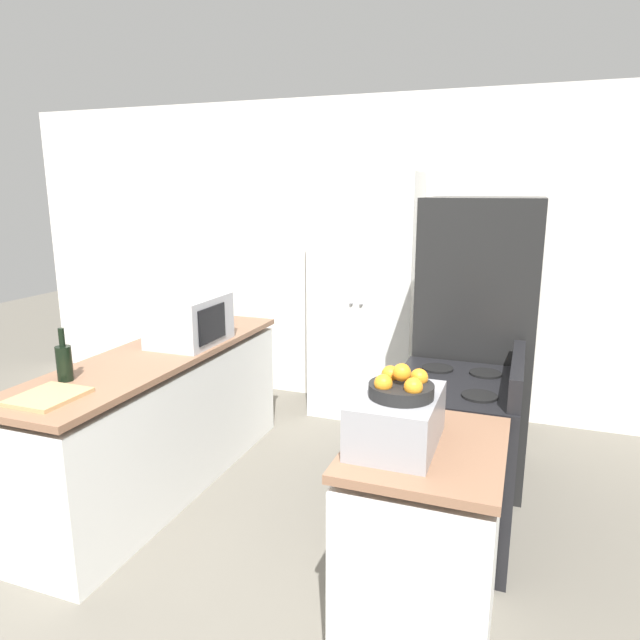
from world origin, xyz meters
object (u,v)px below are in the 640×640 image
Objects in this scene: refrigerator at (477,340)px; toaster_oven at (396,419)px; fruit_bowl at (401,386)px; wine_bottle at (64,362)px; stove at (453,459)px; pantry_cabinet at (365,298)px; microwave at (189,320)px.

toaster_oven is at bearing -95.63° from refrigerator.
toaster_oven is at bearing 135.40° from fruit_bowl.
fruit_bowl reaches higher than wine_bottle.
refrigerator is (0.02, 0.81, 0.45)m from stove.
refrigerator is 6.44× the size of wine_bottle.
pantry_cabinet is at bearing 121.21° from stove.
pantry_cabinet reaches higher than wine_bottle.
wine_bottle is (-1.92, -0.68, 0.54)m from stove.
toaster_oven is 1.80× the size of fruit_bowl.
microwave reaches higher than stove.
wine_bottle reaches higher than toaster_oven.
toaster_oven is at bearing -32.50° from microwave.
refrigerator reaches higher than wine_bottle.
refrigerator is 1.68m from fruit_bowl.
wine_bottle is at bearing -114.05° from pantry_cabinet.
microwave is at bearing 147.32° from fruit_bowl.
stove is at bearing 19.43° from wine_bottle.
microwave is 0.88m from wine_bottle.
stove is at bearing 82.18° from fruit_bowl.
refrigerator is at bearing 88.23° from stove.
wine_bottle is (-0.20, -0.86, -0.05)m from microwave.
wine_bottle is 1.13× the size of fruit_bowl.
stove is at bearing -5.96° from microwave.
refrigerator reaches higher than toaster_oven.
refrigerator is 1.65m from toaster_oven.
pantry_cabinet is at bearing 65.95° from wine_bottle.
refrigerator is (0.96, -0.73, -0.09)m from pantry_cabinet.
pantry_cabinet is 4.45× the size of toaster_oven.
toaster_oven is (0.79, -2.36, -0.01)m from pantry_cabinet.
refrigerator is at bearing 37.41° from wine_bottle.
fruit_bowl is at bearing -44.60° from toaster_oven.
stove is 2.33× the size of toaster_oven.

